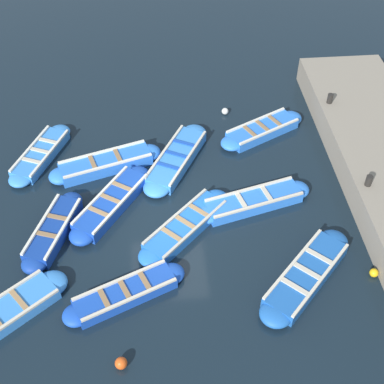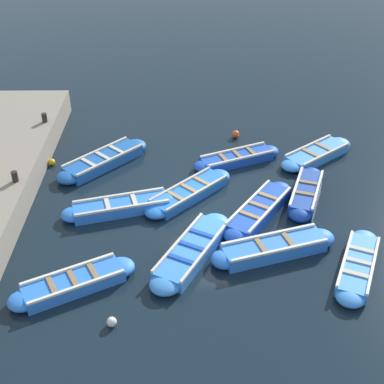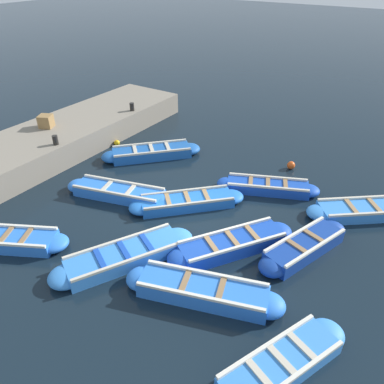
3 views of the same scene
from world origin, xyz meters
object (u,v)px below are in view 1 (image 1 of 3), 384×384
Objects in this scene: boat_stern_in at (111,203)px; buoy_orange_near at (121,363)px; boat_far_corner at (176,159)px; boat_drifting at (125,294)px; boat_mid_row at (306,275)px; buoy_white_drifting at (374,273)px; boat_outer_left at (106,164)px; boat_end_of_row at (53,231)px; boat_bow_out at (186,226)px; boat_tucked at (254,201)px; boat_near_quay at (8,312)px; boat_inner_gap at (41,154)px; boat_outer_right at (262,130)px; bollard_mid_south at (330,98)px; bollard_mid_north at (369,181)px; buoy_yellow_far at (225,111)px.

buoy_orange_near is at bearing -86.53° from boat_stern_in.
boat_far_corner reaches higher than buoy_orange_near.
boat_far_corner is at bearing 72.06° from boat_drifting.
boat_mid_row is at bearing 1.69° from boat_drifting.
boat_outer_left is at bearing 145.64° from buoy_white_drifting.
boat_bow_out is at bearing -1.91° from boat_end_of_row.
boat_tucked is 3.09m from boat_mid_row.
buoy_orange_near is (-1.90, -4.24, -0.01)m from boat_bow_out.
boat_bow_out is at bearing -159.48° from boat_tucked.
boat_tucked is 1.18× the size of boat_near_quay.
boat_far_corner is at bearing 121.82° from boat_mid_row.
buoy_white_drifting is (9.74, -5.86, -0.04)m from boat_inner_gap.
boat_stern_in is at bearing 97.24° from boat_drifting.
boat_outer_left is at bearing 155.02° from boat_tucked.
boat_inner_gap is at bearing 115.79° from boat_drifting.
boat_stern_in reaches higher than boat_tucked.
buoy_orange_near is (2.01, -4.37, -0.06)m from boat_end_of_row.
boat_far_corner is at bearing 42.15° from boat_stern_in.
boat_outer_left is at bearing -166.13° from boat_outer_right.
boat_tucked is at bearing 6.46° from boat_end_of_row.
buoy_orange_near is at bearing -129.61° from bollard_mid_south.
boat_inner_gap reaches higher than buoy_orange_near.
boat_end_of_row is 10.54m from bollard_mid_south.
boat_outer_right is 10.53m from boat_near_quay.
bollard_mid_north is 8.85m from buoy_orange_near.
boat_bow_out is 0.94× the size of boat_outer_right.
boat_bow_out is at bearing 28.11° from boat_near_quay.
boat_outer_left is at bearing 137.60° from boat_mid_row.
buoy_yellow_far is (1.94, 5.68, -0.04)m from boat_bow_out.
bollard_mid_north and bollard_mid_south have the same top height.
boat_far_corner is at bearing 134.56° from buoy_white_drifting.
boat_mid_row is 9.94× the size of bollard_mid_south.
boat_drifting is 14.04× the size of buoy_white_drifting.
bollard_mid_south is at bearing 40.56° from boat_bow_out.
boat_outer_right reaches higher than buoy_orange_near.
buoy_orange_near is at bearing -128.93° from boat_tucked.
boat_far_corner is at bearing -127.52° from buoy_yellow_far.
boat_inner_gap is at bearing -175.37° from boat_outer_right.
bollard_mid_north is at bearing 16.38° from boat_near_quay.
boat_outer_right is (3.11, 4.35, 0.01)m from boat_bow_out.
bollard_mid_north reaches higher than buoy_white_drifting.
buoy_yellow_far is (6.63, 1.96, -0.04)m from boat_inner_gap.
boat_bow_out is 0.98× the size of boat_near_quay.
buoy_white_drifting is (3.11, -7.82, -0.00)m from buoy_yellow_far.
boat_drifting is at bearing -179.00° from buoy_white_drifting.
boat_drifting is (2.11, -2.39, -0.03)m from boat_end_of_row.
boat_mid_row is at bearing -81.26° from buoy_yellow_far.
bollard_mid_south reaches higher than boat_end_of_row.
boat_far_corner is (-2.26, 2.24, -0.00)m from boat_tucked.
boat_near_quay is at bearing -91.24° from boat_inner_gap.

